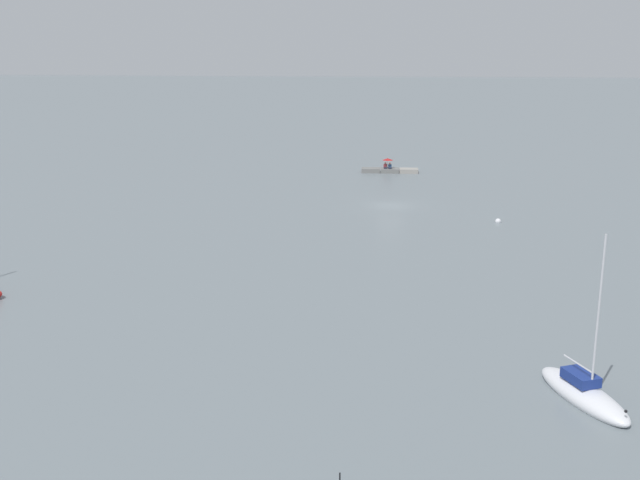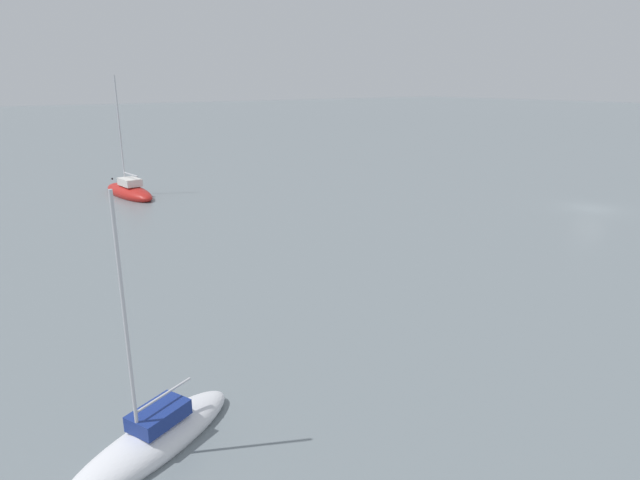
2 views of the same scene
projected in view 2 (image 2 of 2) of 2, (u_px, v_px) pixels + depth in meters
ground_plane at (592, 209)px, 45.66m from camera, size 500.00×500.00×0.00m
sailboat_red_near at (129, 191)px, 50.68m from camera, size 8.80×3.28×11.43m
sailboat_white_mid at (153, 440)px, 15.76m from camera, size 3.94×6.26×8.20m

